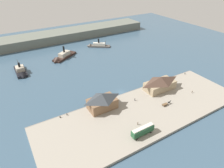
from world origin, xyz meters
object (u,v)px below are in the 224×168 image
Objects in this scene: mooring_post_center_east at (67,114)px; pedestrian_near_west_shed at (192,92)px; ferry_shed_customs_shed at (102,101)px; mooring_post_west at (60,117)px; mooring_post_east at (185,74)px; ferry_approaching_east at (97,45)px; pedestrian_by_tram at (138,123)px; pedestrian_near_cart at (135,99)px; horse_cart at (166,104)px; ferry_moored_east at (62,57)px; street_tram at (143,130)px; ferry_outer_harbor at (21,72)px; ferry_shed_west_terminal at (160,83)px.

pedestrian_near_west_shed is at bearing -14.96° from mooring_post_center_east.
pedestrian_near_west_shed is (51.08, -14.37, -3.74)m from ferry_shed_customs_shed.
mooring_post_west is (-21.20, 3.83, -4.04)m from ferry_shed_customs_shed.
mooring_post_east is 83.50m from ferry_approaching_east.
pedestrian_by_tram is 0.08× the size of ferry_approaching_east.
pedestrian_by_tram reaches higher than mooring_post_west.
pedestrian_near_cart reaches higher than mooring_post_center_east.
horse_cart reaches higher than pedestrian_near_cart.
pedestrian_near_cart is at bearing 135.76° from horse_cart.
mooring_post_west is 73.36m from ferry_moored_east.
street_tram is 0.54× the size of ferry_approaching_east.
horse_cart is 92.21m from ferry_moored_east.
pedestrian_near_cart is 1.85× the size of mooring_post_center_east.
ferry_approaching_east is 71.05m from ferry_outer_harbor.
pedestrian_by_tram is at bearing -67.39° from ferry_shed_customs_shed.
ferry_approaching_east reaches higher than mooring_post_center_east.
street_tram is 12.06× the size of mooring_post_center_east.
ferry_outer_harbor is at bearing 136.07° from pedestrian_near_west_shed.
ferry_moored_east is at bearing 17.30° from ferry_outer_harbor.
ferry_moored_east is at bearing 101.09° from pedestrian_near_cart.
ferry_outer_harbor reaches higher than mooring_post_west.
mooring_post_center_east is 0.04× the size of ferry_moored_east.
mooring_post_east is (65.37, 3.47, -4.04)m from ferry_shed_customs_shed.
ferry_shed_west_terminal is 28.30m from mooring_post_east.
mooring_post_center_east is at bearing 174.24° from ferry_shed_west_terminal.
mooring_post_center_east is at bearing 2.74° from mooring_post_west.
pedestrian_by_tram reaches higher than mooring_post_center_east.
horse_cart is 16.74m from pedestrian_near_cart.
pedestrian_near_west_shed is 1.84× the size of mooring_post_west.
ferry_outer_harbor is (-35.18, 88.31, -2.19)m from street_tram.
ferry_approaching_east is at bearing 76.41° from pedestrian_near_cart.
ferry_approaching_east is at bearing 52.62° from mooring_post_west.
ferry_shed_west_terminal is 19.90m from pedestrian_near_cart.
ferry_shed_west_terminal is at bearing -2.41° from ferry_shed_customs_shed.
ferry_shed_west_terminal is at bearing -5.25° from mooring_post_west.
mooring_post_west is at bearing 159.73° from horse_cart.
mooring_post_east is (59.33, 28.87, -2.04)m from street_tram.
pedestrian_near_cart is (18.24, -3.49, -3.73)m from ferry_shed_customs_shed.
pedestrian_by_tram is at bearing -87.00° from ferry_moored_east.
ferry_shed_customs_shed is at bearing -65.14° from ferry_outer_harbor.
pedestrian_by_tram is at bearing -122.53° from pedestrian_near_cart.
pedestrian_by_tram is at bearing -38.44° from mooring_post_west.
ferry_shed_customs_shed is 91.60m from ferry_approaching_east.
pedestrian_by_tram is (2.05, 5.99, -1.73)m from street_tram.
mooring_post_center_east is at bearing 137.74° from pedestrian_by_tram.
mooring_post_west is (-58.96, 5.42, -3.68)m from ferry_shed_west_terminal.
ferry_shed_west_terminal is 1.72× the size of street_tram.
ferry_approaching_east is at bearing 73.12° from pedestrian_by_tram.
ferry_outer_harbor is (-7.94, 59.08, -0.15)m from mooring_post_west.
mooring_post_west is 0.04× the size of ferry_approaching_east.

